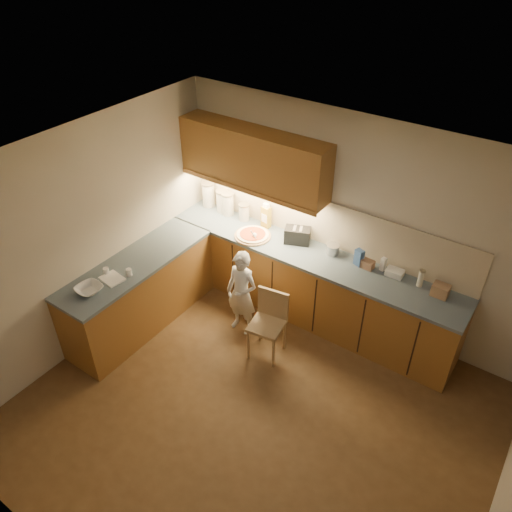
# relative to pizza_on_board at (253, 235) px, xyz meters

# --- Properties ---
(room) EXTENTS (4.54, 4.50, 2.62)m
(room) POSITION_rel_pizza_on_board_xyz_m (1.13, -1.61, 0.74)
(room) COLOR #53371C
(room) RESTS_ON ground
(l_counter) EXTENTS (3.77, 2.62, 0.92)m
(l_counter) POSITION_rel_pizza_on_board_xyz_m (0.21, -0.36, -0.48)
(l_counter) COLOR #99642C
(l_counter) RESTS_ON ground
(backsplash) EXTENTS (3.75, 0.02, 0.58)m
(backsplash) POSITION_rel_pizza_on_board_xyz_m (0.76, 0.38, 0.27)
(backsplash) COLOR beige
(backsplash) RESTS_ON l_counter
(upper_cabinets) EXTENTS (1.95, 0.36, 0.73)m
(upper_cabinets) POSITION_rel_pizza_on_board_xyz_m (-0.14, 0.22, 0.91)
(upper_cabinets) COLOR #99642C
(upper_cabinets) RESTS_ON ground
(pizza_on_board) EXTENTS (0.46, 0.46, 0.18)m
(pizza_on_board) POSITION_rel_pizza_on_board_xyz_m (0.00, 0.00, 0.00)
(pizza_on_board) COLOR tan
(pizza_on_board) RESTS_ON l_counter
(child) EXTENTS (0.41, 0.27, 1.12)m
(child) POSITION_rel_pizza_on_board_xyz_m (0.28, -0.62, -0.38)
(child) COLOR white
(child) RESTS_ON ground
(wooden_chair) EXTENTS (0.42, 0.42, 0.82)m
(wooden_chair) POSITION_rel_pizza_on_board_xyz_m (0.74, -0.72, -0.47)
(wooden_chair) COLOR tan
(wooden_chair) RESTS_ON ground
(mixing_bowl) EXTENTS (0.30, 0.30, 0.07)m
(mixing_bowl) POSITION_rel_pizza_on_board_xyz_m (-0.82, -1.87, 0.01)
(mixing_bowl) COLOR silver
(mixing_bowl) RESTS_ON l_counter
(canister_a) EXTENTS (0.17, 0.17, 0.35)m
(canister_a) POSITION_rel_pizza_on_board_xyz_m (-0.93, 0.29, 0.15)
(canister_a) COLOR silver
(canister_a) RESTS_ON l_counter
(canister_b) EXTENTS (0.17, 0.17, 0.30)m
(canister_b) POSITION_rel_pizza_on_board_xyz_m (-0.68, 0.28, 0.13)
(canister_b) COLOR white
(canister_b) RESTS_ON l_counter
(canister_c) EXTENTS (0.16, 0.16, 0.31)m
(canister_c) POSITION_rel_pizza_on_board_xyz_m (-0.58, 0.26, 0.13)
(canister_c) COLOR silver
(canister_c) RESTS_ON l_counter
(canister_d) EXTENTS (0.14, 0.14, 0.23)m
(canister_d) POSITION_rel_pizza_on_board_xyz_m (-0.32, 0.26, 0.10)
(canister_d) COLOR beige
(canister_d) RESTS_ON l_counter
(oil_jug) EXTENTS (0.12, 0.10, 0.34)m
(oil_jug) POSITION_rel_pizza_on_board_xyz_m (0.01, 0.28, 0.13)
(oil_jug) COLOR #AC8B22
(oil_jug) RESTS_ON l_counter
(toaster) EXTENTS (0.35, 0.28, 0.20)m
(toaster) POSITION_rel_pizza_on_board_xyz_m (0.52, 0.21, 0.08)
(toaster) COLOR black
(toaster) RESTS_ON l_counter
(steel_pot) EXTENTS (0.16, 0.16, 0.12)m
(steel_pot) POSITION_rel_pizza_on_board_xyz_m (0.98, 0.24, 0.04)
(steel_pot) COLOR silver
(steel_pot) RESTS_ON l_counter
(blue_box) EXTENTS (0.12, 0.10, 0.20)m
(blue_box) POSITION_rel_pizza_on_board_xyz_m (1.33, 0.22, 0.08)
(blue_box) COLOR #325597
(blue_box) RESTS_ON l_counter
(card_box_a) EXTENTS (0.15, 0.11, 0.10)m
(card_box_a) POSITION_rel_pizza_on_board_xyz_m (1.44, 0.22, 0.03)
(card_box_a) COLOR #A07256
(card_box_a) RESTS_ON l_counter
(white_bottle) EXTENTS (0.07, 0.07, 0.16)m
(white_bottle) POSITION_rel_pizza_on_board_xyz_m (1.60, 0.28, 0.06)
(white_bottle) COLOR white
(white_bottle) RESTS_ON l_counter
(flat_pack) EXTENTS (0.19, 0.14, 0.08)m
(flat_pack) POSITION_rel_pizza_on_board_xyz_m (1.75, 0.26, 0.02)
(flat_pack) COLOR white
(flat_pack) RESTS_ON l_counter
(tall_jar) EXTENTS (0.07, 0.07, 0.21)m
(tall_jar) POSITION_rel_pizza_on_board_xyz_m (2.04, 0.24, 0.09)
(tall_jar) COLOR white
(tall_jar) RESTS_ON l_counter
(card_box_b) EXTENTS (0.17, 0.14, 0.13)m
(card_box_b) POSITION_rel_pizza_on_board_xyz_m (2.27, 0.21, 0.05)
(card_box_b) COLOR tan
(card_box_b) RESTS_ON l_counter
(dough_cloth) EXTENTS (0.28, 0.23, 0.02)m
(dough_cloth) POSITION_rel_pizza_on_board_xyz_m (-0.78, -1.58, -0.01)
(dough_cloth) COLOR white
(dough_cloth) RESTS_ON l_counter
(spice_jar_a) EXTENTS (0.07, 0.07, 0.08)m
(spice_jar_a) POSITION_rel_pizza_on_board_xyz_m (-0.90, -1.55, 0.02)
(spice_jar_a) COLOR white
(spice_jar_a) RESTS_ON l_counter
(spice_jar_b) EXTENTS (0.08, 0.08, 0.08)m
(spice_jar_b) POSITION_rel_pizza_on_board_xyz_m (-0.68, -1.42, 0.02)
(spice_jar_b) COLOR white
(spice_jar_b) RESTS_ON l_counter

